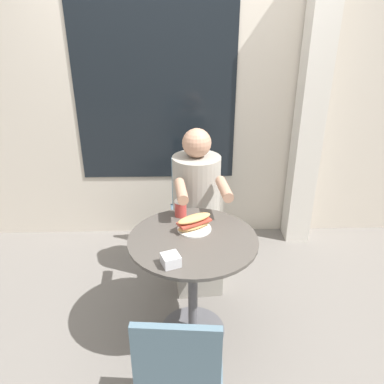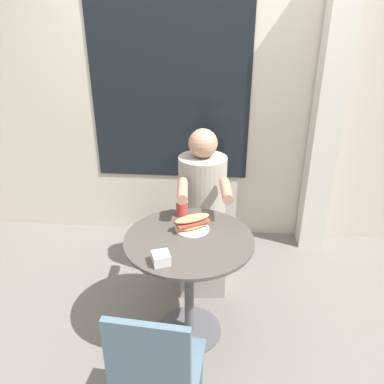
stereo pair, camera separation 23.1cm
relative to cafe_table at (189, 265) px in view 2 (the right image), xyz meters
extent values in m
plane|color=slate|center=(0.00, 0.00, -0.54)|extent=(8.00, 8.00, 0.00)
cube|color=beige|center=(0.00, 1.35, 0.86)|extent=(8.00, 0.08, 2.80)
cube|color=black|center=(-0.28, 1.31, 0.89)|extent=(1.35, 0.01, 1.69)
cube|color=beige|center=(1.01, 1.19, 0.66)|extent=(0.21, 0.21, 2.40)
cylinder|color=#47423D|center=(0.00, 0.00, 0.18)|extent=(0.77, 0.77, 0.02)
cylinder|color=#515156|center=(0.00, 0.00, -0.17)|extent=(0.06, 0.06, 0.69)
cylinder|color=#515156|center=(0.00, 0.00, -0.53)|extent=(0.42, 0.42, 0.02)
cube|color=slate|center=(0.04, 0.83, -0.10)|extent=(0.41, 0.41, 0.02)
cube|color=slate|center=(0.03, 1.00, 0.12)|extent=(0.35, 0.06, 0.42)
cylinder|color=slate|center=(0.22, 0.68, -0.32)|extent=(0.03, 0.03, 0.43)
cylinder|color=slate|center=(-0.11, 0.65, -0.32)|extent=(0.03, 0.03, 0.43)
cylinder|color=slate|center=(0.19, 1.01, -0.32)|extent=(0.03, 0.03, 0.43)
cylinder|color=slate|center=(-0.14, 0.98, -0.32)|extent=(0.03, 0.03, 0.43)
cube|color=gray|center=(0.05, 0.54, -0.31)|extent=(0.37, 0.46, 0.45)
cylinder|color=gray|center=(0.04, 0.61, 0.20)|extent=(0.35, 0.35, 0.57)
sphere|color=tan|center=(0.04, 0.61, 0.58)|extent=(0.20, 0.20, 0.20)
cylinder|color=tan|center=(0.21, 0.31, 0.37)|extent=(0.09, 0.28, 0.07)
cylinder|color=tan|center=(-0.07, 0.28, 0.37)|extent=(0.09, 0.28, 0.07)
cube|color=slate|center=(-0.07, -0.67, -0.10)|extent=(0.41, 0.41, 0.02)
cube|color=slate|center=(-0.09, -0.84, 0.12)|extent=(0.35, 0.06, 0.42)
cylinder|color=slate|center=(-0.23, -0.49, -0.32)|extent=(0.03, 0.03, 0.43)
cylinder|color=slate|center=(0.10, -0.51, -0.32)|extent=(0.03, 0.03, 0.43)
cylinder|color=white|center=(0.01, 0.10, 0.19)|extent=(0.21, 0.21, 0.01)
ellipsoid|color=tan|center=(0.01, 0.10, 0.22)|extent=(0.23, 0.18, 0.04)
cube|color=#B74233|center=(0.01, 0.10, 0.24)|extent=(0.22, 0.18, 0.01)
ellipsoid|color=tan|center=(0.01, 0.10, 0.27)|extent=(0.23, 0.18, 0.04)
cylinder|color=#B73D38|center=(-0.07, 0.28, 0.24)|extent=(0.08, 0.08, 0.10)
cylinder|color=white|center=(-0.07, 0.28, 0.30)|extent=(0.08, 0.08, 0.01)
cube|color=silver|center=(-0.12, -0.26, 0.22)|extent=(0.12, 0.12, 0.06)
camera|label=1|loc=(-0.06, -1.88, 1.36)|focal=35.00mm
camera|label=2|loc=(0.17, -1.87, 1.36)|focal=35.00mm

